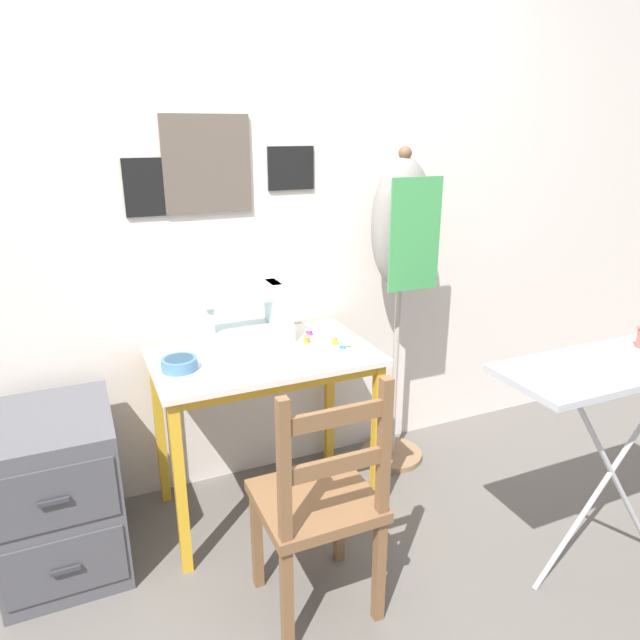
% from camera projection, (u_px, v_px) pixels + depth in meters
% --- Properties ---
extents(ground_plane, '(14.00, 14.00, 0.00)m').
position_uv_depth(ground_plane, '(290.00, 546.00, 2.39)').
color(ground_plane, '#5B5651').
extents(wall_back, '(10.00, 0.07, 2.55)m').
position_uv_depth(wall_back, '(234.00, 219.00, 2.53)').
color(wall_back, silver).
rests_on(wall_back, ground_plane).
extents(sewing_table, '(0.92, 0.58, 0.77)m').
position_uv_depth(sewing_table, '(265.00, 378.00, 2.41)').
color(sewing_table, silver).
rests_on(sewing_table, ground_plane).
extents(sewing_machine, '(0.39, 0.15, 0.29)m').
position_uv_depth(sewing_machine, '(252.00, 316.00, 2.46)').
color(sewing_machine, silver).
rests_on(sewing_machine, sewing_table).
extents(fabric_bowl, '(0.14, 0.14, 0.05)m').
position_uv_depth(fabric_bowl, '(179.00, 364.00, 2.21)').
color(fabric_bowl, teal).
rests_on(fabric_bowl, sewing_table).
extents(scissors, '(0.12, 0.08, 0.01)m').
position_uv_depth(scissors, '(349.00, 347.00, 2.44)').
color(scissors, silver).
rests_on(scissors, sewing_table).
extents(thread_spool_near_machine, '(0.04, 0.04, 0.03)m').
position_uv_depth(thread_spool_near_machine, '(306.00, 340.00, 2.49)').
color(thread_spool_near_machine, orange).
rests_on(thread_spool_near_machine, sewing_table).
extents(thread_spool_mid_table, '(0.04, 0.04, 0.03)m').
position_uv_depth(thread_spool_mid_table, '(309.00, 332.00, 2.58)').
color(thread_spool_mid_table, purple).
rests_on(thread_spool_mid_table, sewing_table).
extents(thread_spool_far_edge, '(0.03, 0.03, 0.04)m').
position_uv_depth(thread_spool_far_edge, '(335.00, 341.00, 2.46)').
color(thread_spool_far_edge, yellow).
rests_on(thread_spool_far_edge, sewing_table).
extents(wooden_chair, '(0.40, 0.38, 0.94)m').
position_uv_depth(wooden_chair, '(319.00, 504.00, 1.94)').
color(wooden_chair, brown).
rests_on(wooden_chair, ground_plane).
extents(filing_cabinet, '(0.44, 0.54, 0.65)m').
position_uv_depth(filing_cabinet, '(59.00, 493.00, 2.20)').
color(filing_cabinet, '#4C4C51').
rests_on(filing_cabinet, ground_plane).
extents(dress_form, '(0.32, 0.32, 1.58)m').
position_uv_depth(dress_form, '(401.00, 245.00, 2.66)').
color(dress_form, '#846647').
rests_on(dress_form, ground_plane).
extents(ironing_board, '(1.02, 0.34, 0.90)m').
position_uv_depth(ironing_board, '(630.00, 372.00, 2.01)').
color(ironing_board, '#ADB2B7').
rests_on(ironing_board, ground_plane).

